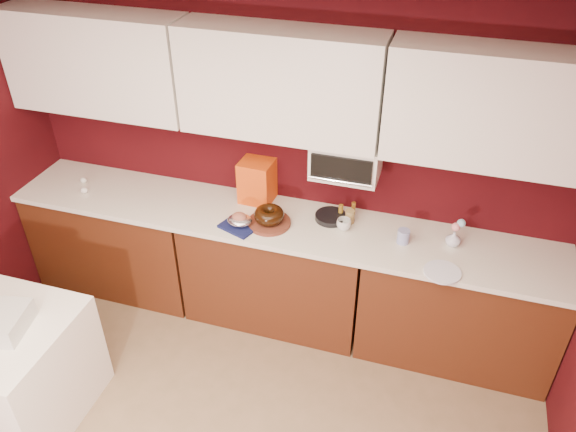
% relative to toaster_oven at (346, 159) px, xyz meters
% --- Properties ---
extents(ceiling, '(4.00, 4.50, 0.02)m').
position_rel_toaster_oven_xyz_m(ceiling, '(-0.45, -2.10, 1.12)').
color(ceiling, white).
rests_on(ceiling, wall_back).
extents(wall_back, '(4.00, 0.02, 2.50)m').
position_rel_toaster_oven_xyz_m(wall_back, '(-0.45, 0.15, -0.12)').
color(wall_back, '#3A070B').
rests_on(wall_back, floor).
extents(base_cabinet_left, '(1.31, 0.58, 0.86)m').
position_rel_toaster_oven_xyz_m(base_cabinet_left, '(-1.78, -0.17, -0.95)').
color(base_cabinet_left, '#4E220F').
rests_on(base_cabinet_left, floor).
extents(base_cabinet_center, '(1.31, 0.58, 0.86)m').
position_rel_toaster_oven_xyz_m(base_cabinet_center, '(-0.45, -0.17, -0.95)').
color(base_cabinet_center, '#4E220F').
rests_on(base_cabinet_center, floor).
extents(base_cabinet_right, '(1.31, 0.58, 0.86)m').
position_rel_toaster_oven_xyz_m(base_cabinet_right, '(0.88, -0.17, -0.95)').
color(base_cabinet_right, '#4E220F').
rests_on(base_cabinet_right, floor).
extents(countertop, '(4.00, 0.62, 0.04)m').
position_rel_toaster_oven_xyz_m(countertop, '(-0.45, -0.17, -0.49)').
color(countertop, silver).
rests_on(countertop, base_cabinet_center).
extents(upper_cabinet_left, '(1.31, 0.33, 0.70)m').
position_rel_toaster_oven_xyz_m(upper_cabinet_left, '(-1.78, -0.02, 0.48)').
color(upper_cabinet_left, white).
rests_on(upper_cabinet_left, wall_back).
extents(upper_cabinet_center, '(1.31, 0.33, 0.70)m').
position_rel_toaster_oven_xyz_m(upper_cabinet_center, '(-0.45, -0.02, 0.48)').
color(upper_cabinet_center, white).
rests_on(upper_cabinet_center, wall_back).
extents(upper_cabinet_right, '(1.31, 0.33, 0.70)m').
position_rel_toaster_oven_xyz_m(upper_cabinet_right, '(0.88, -0.02, 0.48)').
color(upper_cabinet_right, white).
rests_on(upper_cabinet_right, wall_back).
extents(toaster_oven, '(0.45, 0.30, 0.25)m').
position_rel_toaster_oven_xyz_m(toaster_oven, '(0.00, 0.00, 0.00)').
color(toaster_oven, white).
rests_on(toaster_oven, upper_cabinet_center).
extents(toaster_oven_door, '(0.40, 0.02, 0.18)m').
position_rel_toaster_oven_xyz_m(toaster_oven_door, '(0.00, -0.16, 0.00)').
color(toaster_oven_door, black).
rests_on(toaster_oven_door, toaster_oven).
extents(toaster_oven_handle, '(0.42, 0.02, 0.02)m').
position_rel_toaster_oven_xyz_m(toaster_oven_handle, '(0.00, -0.18, -0.07)').
color(toaster_oven_handle, silver).
rests_on(toaster_oven_handle, toaster_oven).
extents(dining_table, '(1.00, 0.80, 0.75)m').
position_rel_toaster_oven_xyz_m(dining_table, '(-1.85, -1.50, -1.00)').
color(dining_table, white).
rests_on(dining_table, floor).
extents(cake_base, '(0.32, 0.32, 0.03)m').
position_rel_toaster_oven_xyz_m(cake_base, '(-0.47, -0.24, -0.46)').
color(cake_base, brown).
rests_on(cake_base, countertop).
extents(bundt_cake, '(0.25, 0.25, 0.09)m').
position_rel_toaster_oven_xyz_m(bundt_cake, '(-0.47, -0.24, -0.40)').
color(bundt_cake, black).
rests_on(bundt_cake, cake_base).
extents(navy_towel, '(0.30, 0.28, 0.02)m').
position_rel_toaster_oven_xyz_m(navy_towel, '(-0.66, -0.32, -0.47)').
color(navy_towel, '#121846').
rests_on(navy_towel, countertop).
extents(foil_ham_nest, '(0.20, 0.18, 0.06)m').
position_rel_toaster_oven_xyz_m(foil_ham_nest, '(-0.66, -0.32, -0.42)').
color(foil_ham_nest, white).
rests_on(foil_ham_nest, navy_towel).
extents(roasted_ham, '(0.13, 0.12, 0.07)m').
position_rel_toaster_oven_xyz_m(roasted_ham, '(-0.66, -0.32, -0.40)').
color(roasted_ham, '#A25D4A').
rests_on(roasted_ham, foil_ham_nest).
extents(pandoro_box, '(0.25, 0.23, 0.32)m').
position_rel_toaster_oven_xyz_m(pandoro_box, '(-0.66, 0.04, -0.31)').
color(pandoro_box, red).
rests_on(pandoro_box, countertop).
extents(dark_pan, '(0.26, 0.26, 0.04)m').
position_rel_toaster_oven_xyz_m(dark_pan, '(-0.08, -0.05, -0.46)').
color(dark_pan, black).
rests_on(dark_pan, countertop).
extents(coffee_mug, '(0.12, 0.12, 0.10)m').
position_rel_toaster_oven_xyz_m(coffee_mug, '(0.04, -0.14, -0.43)').
color(coffee_mug, silver).
rests_on(coffee_mug, countertop).
extents(blue_jar, '(0.08, 0.08, 0.10)m').
position_rel_toaster_oven_xyz_m(blue_jar, '(0.45, -0.17, -0.43)').
color(blue_jar, '#1C309A').
rests_on(blue_jar, countertop).
extents(flower_vase, '(0.10, 0.10, 0.12)m').
position_rel_toaster_oven_xyz_m(flower_vase, '(0.77, -0.10, -0.42)').
color(flower_vase, silver).
rests_on(flower_vase, countertop).
extents(flower_pink, '(0.06, 0.06, 0.06)m').
position_rel_toaster_oven_xyz_m(flower_pink, '(0.77, -0.10, -0.33)').
color(flower_pink, pink).
rests_on(flower_pink, flower_vase).
extents(flower_blue, '(0.06, 0.06, 0.06)m').
position_rel_toaster_oven_xyz_m(flower_blue, '(0.80, -0.08, -0.30)').
color(flower_blue, '#8CC5E1').
rests_on(flower_blue, flower_vase).
extents(china_plate, '(0.29, 0.29, 0.01)m').
position_rel_toaster_oven_xyz_m(china_plate, '(0.73, -0.41, -0.47)').
color(china_plate, white).
rests_on(china_plate, countertop).
extents(amber_bottle, '(0.04, 0.04, 0.10)m').
position_rel_toaster_oven_xyz_m(amber_bottle, '(-0.02, 0.00, -0.43)').
color(amber_bottle, olive).
rests_on(amber_bottle, countertop).
extents(paper_cup, '(0.08, 0.08, 0.10)m').
position_rel_toaster_oven_xyz_m(paper_cup, '(0.06, -0.05, -0.43)').
color(paper_cup, '#9B8046').
rests_on(paper_cup, countertop).
extents(egg_left, '(0.07, 0.06, 0.05)m').
position_rel_toaster_oven_xyz_m(egg_left, '(-1.95, -0.26, -0.45)').
color(egg_left, silver).
rests_on(egg_left, countertop).
extents(egg_right, '(0.06, 0.05, 0.04)m').
position_rel_toaster_oven_xyz_m(egg_right, '(-2.04, -0.13, -0.45)').
color(egg_right, silver).
rests_on(egg_right, countertop).
extents(amber_bottle_tall, '(0.04, 0.04, 0.10)m').
position_rel_toaster_oven_xyz_m(amber_bottle_tall, '(0.06, 0.06, -0.42)').
color(amber_bottle_tall, brown).
rests_on(amber_bottle_tall, countertop).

